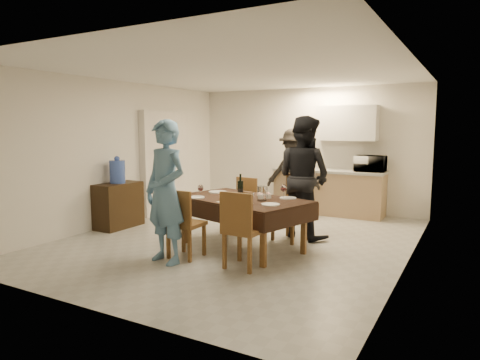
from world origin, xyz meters
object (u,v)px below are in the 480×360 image
at_px(water_jug, 117,172).
at_px(person_kitchen, 294,172).
at_px(dining_table, 242,200).
at_px(wine_bottle, 240,186).
at_px(person_near, 166,192).
at_px(water_pitcher, 262,193).
at_px(microwave, 370,164).
at_px(console, 119,205).
at_px(person_far, 304,177).
at_px(savoury_tart, 235,201).

bearing_deg(water_jug, person_kitchen, 47.90).
bearing_deg(water_jug, dining_table, -2.23).
relative_size(wine_bottle, person_near, 0.19).
relative_size(water_pitcher, person_near, 0.11).
xyz_separation_m(water_jug, microwave, (3.70, 2.99, 0.07)).
height_order(console, water_jug, water_jug).
relative_size(dining_table, person_kitchen, 1.23).
relative_size(wine_bottle, person_far, 0.18).
height_order(person_near, person_far, person_far).
bearing_deg(water_pitcher, person_near, -131.99).
xyz_separation_m(dining_table, wine_bottle, (-0.05, 0.05, 0.21)).
relative_size(water_pitcher, microwave, 0.36).
xyz_separation_m(dining_table, person_far, (0.55, 1.05, 0.26)).
distance_m(water_pitcher, person_near, 1.35).
distance_m(water_jug, savoury_tart, 2.70).
bearing_deg(microwave, dining_table, 69.46).
relative_size(dining_table, person_far, 1.10).
distance_m(microwave, person_far, 2.13).
bearing_deg(person_near, savoury_tart, 58.35).
relative_size(savoury_tart, person_near, 0.23).
xyz_separation_m(console, savoury_tart, (2.64, -0.48, 0.37)).
xyz_separation_m(console, person_near, (1.99, -1.15, 0.54)).
distance_m(console, person_kitchen, 3.45).
bearing_deg(person_far, microwave, -88.10).
xyz_separation_m(dining_table, water_jug, (-2.54, 0.10, 0.28)).
xyz_separation_m(person_near, person_kitchen, (0.30, 3.69, -0.06)).
distance_m(wine_bottle, person_far, 1.17).
height_order(dining_table, wine_bottle, wine_bottle).
relative_size(console, water_jug, 2.14).
bearing_deg(person_near, water_pitcher, 60.50).
bearing_deg(wine_bottle, person_far, 59.04).
height_order(water_jug, person_far, person_far).
bearing_deg(savoury_tart, console, 169.73).
distance_m(dining_table, wine_bottle, 0.22).
relative_size(water_jug, wine_bottle, 1.15).
xyz_separation_m(dining_table, water_pitcher, (0.35, -0.05, 0.14)).
relative_size(water_jug, microwave, 0.71).
height_order(console, wine_bottle, wine_bottle).
bearing_deg(person_kitchen, person_far, -63.16).
relative_size(dining_table, water_pitcher, 10.61).
distance_m(person_near, person_kitchen, 3.70).
relative_size(console, savoury_tart, 2.02).
bearing_deg(savoury_tart, person_far, 72.53).
bearing_deg(microwave, person_near, 67.58).
bearing_deg(console, person_far, 17.08).
bearing_deg(console, microwave, 38.91).
bearing_deg(water_jug, savoury_tart, -10.27).
bearing_deg(dining_table, savoury_tart, -58.50).
distance_m(water_pitcher, microwave, 3.24).
distance_m(wine_bottle, microwave, 3.27).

